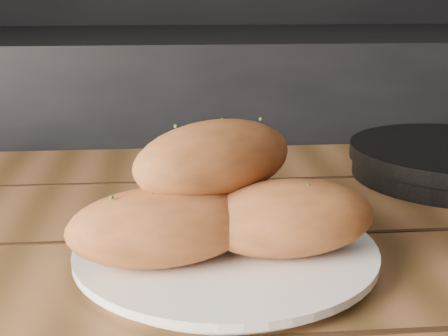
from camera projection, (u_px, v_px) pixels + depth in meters
plate at (226, 253)px, 0.61m from camera, size 0.29×0.29×0.02m
bread_rolls at (220, 198)px, 0.59m from camera, size 0.29×0.23×0.12m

